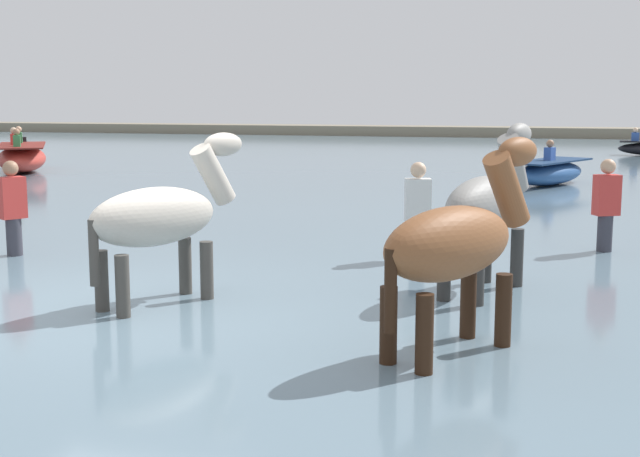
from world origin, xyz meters
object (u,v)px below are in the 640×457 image
(person_wading_close, at_px, (417,222))
(person_onlooker_right, at_px, (606,216))
(boat_near_port, at_px, (22,158))
(person_onlooker_left, at_px, (13,219))
(boat_mid_channel, at_px, (549,172))
(horse_trailing_grey, at_px, (487,209))
(horse_lead_pinto, at_px, (161,221))
(horse_flank_chestnut, at_px, (456,249))

(person_wading_close, bearing_deg, person_onlooker_right, 27.42)
(boat_near_port, xyz_separation_m, person_onlooker_left, (7.57, -11.15, 0.09))
(boat_mid_channel, bearing_deg, horse_trailing_grey, -92.51)
(horse_lead_pinto, xyz_separation_m, person_onlooker_right, (4.41, 4.26, -0.36))
(horse_flank_chestnut, bearing_deg, horse_trailing_grey, 88.58)
(boat_mid_channel, distance_m, person_onlooker_right, 8.92)
(person_onlooker_right, bearing_deg, person_wading_close, -152.58)
(person_onlooker_right, relative_size, person_onlooker_left, 1.00)
(horse_trailing_grey, bearing_deg, horse_flank_chestnut, -91.42)
(horse_lead_pinto, distance_m, horse_trailing_grey, 3.36)
(horse_lead_pinto, distance_m, horse_flank_chestnut, 3.13)
(horse_lead_pinto, height_order, boat_mid_channel, horse_lead_pinto)
(horse_lead_pinto, relative_size, boat_near_port, 0.57)
(horse_trailing_grey, height_order, person_onlooker_left, horse_trailing_grey)
(horse_lead_pinto, relative_size, boat_mid_channel, 0.69)
(horse_trailing_grey, height_order, boat_mid_channel, horse_trailing_grey)
(person_onlooker_left, bearing_deg, boat_near_port, 124.20)
(horse_lead_pinto, height_order, boat_near_port, horse_lead_pinto)
(boat_near_port, distance_m, person_onlooker_right, 17.38)
(horse_flank_chestnut, height_order, person_onlooker_right, horse_flank_chestnut)
(horse_lead_pinto, relative_size, person_onlooker_left, 1.27)
(horse_trailing_grey, distance_m, person_wading_close, 1.97)
(horse_trailing_grey, bearing_deg, boat_mid_channel, 87.49)
(horse_lead_pinto, xyz_separation_m, horse_trailing_grey, (3.06, 1.40, 0.05))
(horse_trailing_grey, bearing_deg, person_onlooker_left, 175.44)
(horse_lead_pinto, distance_m, person_onlooker_left, 3.58)
(horse_trailing_grey, relative_size, boat_mid_channel, 0.72)
(horse_flank_chestnut, relative_size, boat_mid_channel, 0.70)
(horse_lead_pinto, height_order, person_wading_close, horse_lead_pinto)
(boat_near_port, xyz_separation_m, person_onlooker_right, (15.01, -8.76, 0.09))
(person_onlooker_right, bearing_deg, boat_mid_channel, 95.34)
(horse_lead_pinto, bearing_deg, person_onlooker_right, 44.06)
(person_onlooker_right, xyz_separation_m, person_onlooker_left, (-7.43, -2.38, 0.00))
(boat_mid_channel, relative_size, person_onlooker_left, 1.84)
(person_onlooker_right, height_order, person_wading_close, same)
(person_onlooker_left, bearing_deg, horse_trailing_grey, -4.56)
(boat_mid_channel, bearing_deg, person_wading_close, -98.47)
(horse_flank_chestnut, distance_m, person_wading_close, 4.07)
(horse_flank_chestnut, xyz_separation_m, boat_mid_channel, (0.57, 14.03, -0.56))
(person_onlooker_left, bearing_deg, person_wading_close, 12.94)
(horse_trailing_grey, bearing_deg, person_onlooker_right, 64.87)
(horse_trailing_grey, bearing_deg, horse_lead_pinto, -155.48)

